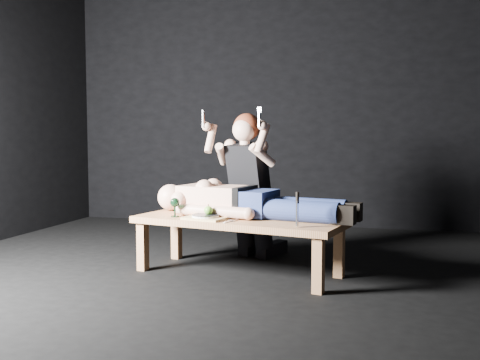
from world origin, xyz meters
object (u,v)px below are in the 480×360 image
Objects in this scene: serving_tray at (206,218)px; goblet at (175,207)px; carving_knife at (297,210)px; lying_man at (252,199)px; table at (238,246)px; kneeling_woman at (253,184)px.

serving_tray is 2.06× the size of goblet.
carving_knife reaches higher than serving_tray.
lying_man is 5.78× the size of serving_tray.
lying_man is at bearing 17.33° from goblet.
table is 5.24× the size of serving_tray.
kneeling_woman is at bearing 74.69° from serving_tray.
kneeling_woman is (-0.03, 0.62, 0.44)m from table.
kneeling_woman is 5.28× the size of carving_knife.
kneeling_woman is (-0.11, 0.50, 0.07)m from lying_man.
carving_knife is (0.55, -0.95, -0.09)m from kneeling_woman.
kneeling_woman is at bearing 104.59° from table.
goblet reaches higher than table.
serving_tray is (-0.23, -0.13, 0.23)m from table.
table is 0.76m from kneeling_woman.
table is 1.25× the size of kneeling_woman.
serving_tray reaches higher than table.
lying_man is 0.63m from goblet.
lying_man is at bearing 67.23° from table.
goblet is at bearing 177.66° from carving_knife.
serving_tray is (-0.31, -0.25, -0.14)m from lying_man.
goblet is (-0.60, -0.19, -0.07)m from lying_man.
serving_tray is (-0.20, -0.75, -0.21)m from kneeling_woman.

